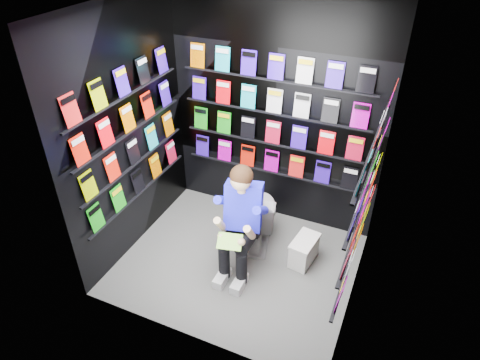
% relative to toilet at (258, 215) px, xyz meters
% --- Properties ---
extents(floor, '(2.40, 2.40, 0.00)m').
position_rel_toilet_xyz_m(floor, '(-0.05, -0.42, -0.37)').
color(floor, '#5F5F5D').
rests_on(floor, ground).
extents(ceiling, '(2.40, 2.40, 0.00)m').
position_rel_toilet_xyz_m(ceiling, '(-0.05, -0.42, 2.23)').
color(ceiling, white).
rests_on(ceiling, floor).
extents(wall_back, '(2.40, 0.04, 2.60)m').
position_rel_toilet_xyz_m(wall_back, '(-0.05, 0.58, 0.93)').
color(wall_back, black).
rests_on(wall_back, floor).
extents(wall_front, '(2.40, 0.04, 2.60)m').
position_rel_toilet_xyz_m(wall_front, '(-0.05, -1.42, 0.93)').
color(wall_front, black).
rests_on(wall_front, floor).
extents(wall_left, '(0.04, 2.00, 2.60)m').
position_rel_toilet_xyz_m(wall_left, '(-1.25, -0.42, 0.93)').
color(wall_left, black).
rests_on(wall_left, floor).
extents(wall_right, '(0.04, 2.00, 2.60)m').
position_rel_toilet_xyz_m(wall_right, '(1.15, -0.42, 0.93)').
color(wall_right, black).
rests_on(wall_right, floor).
extents(comics_back, '(2.10, 0.06, 1.37)m').
position_rel_toilet_xyz_m(comics_back, '(-0.05, 0.55, 0.94)').
color(comics_back, red).
rests_on(comics_back, wall_back).
extents(comics_left, '(0.06, 1.70, 1.37)m').
position_rel_toilet_xyz_m(comics_left, '(-1.22, -0.42, 0.94)').
color(comics_left, red).
rests_on(comics_left, wall_left).
extents(comics_right, '(0.06, 1.70, 1.37)m').
position_rel_toilet_xyz_m(comics_right, '(1.12, -0.42, 0.94)').
color(comics_right, red).
rests_on(comics_right, wall_right).
extents(toilet, '(0.58, 0.83, 0.73)m').
position_rel_toilet_xyz_m(toilet, '(0.00, 0.00, 0.00)').
color(toilet, white).
rests_on(toilet, floor).
extents(longbox, '(0.25, 0.39, 0.27)m').
position_rel_toilet_xyz_m(longbox, '(0.58, -0.11, -0.23)').
color(longbox, silver).
rests_on(longbox, floor).
extents(longbox_lid, '(0.27, 0.41, 0.03)m').
position_rel_toilet_xyz_m(longbox_lid, '(0.58, -0.11, -0.08)').
color(longbox_lid, silver).
rests_on(longbox_lid, longbox).
extents(reader, '(0.65, 0.82, 1.34)m').
position_rel_toilet_xyz_m(reader, '(0.00, -0.38, 0.39)').
color(reader, '#0A09D7').
rests_on(reader, toilet).
extents(held_comic, '(0.26, 0.19, 0.10)m').
position_rel_toilet_xyz_m(held_comic, '(0.00, -0.73, 0.21)').
color(held_comic, '#37AD64').
rests_on(held_comic, reader).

